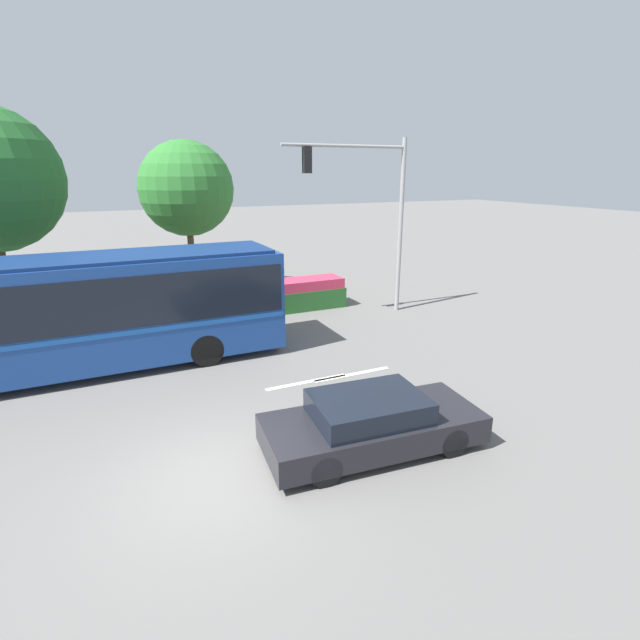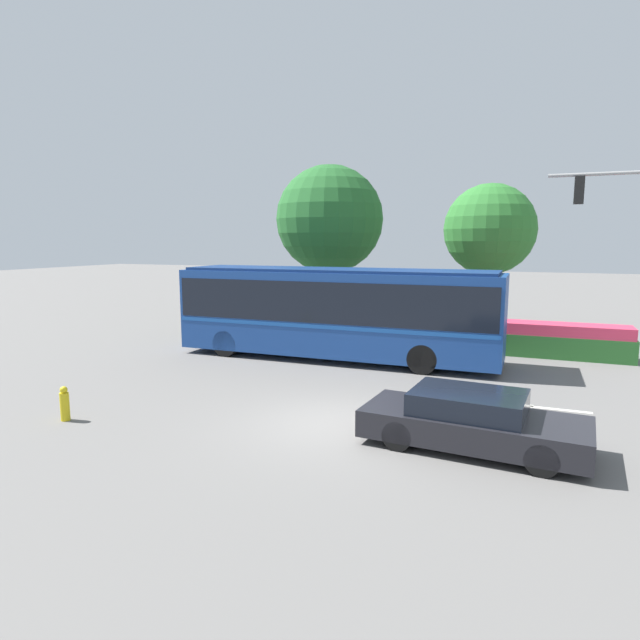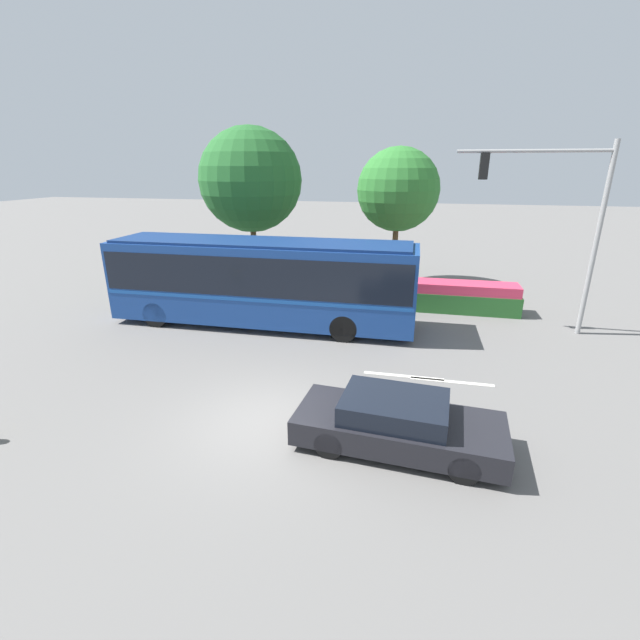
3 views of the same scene
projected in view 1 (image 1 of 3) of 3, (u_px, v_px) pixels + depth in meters
The scene contains 8 objects.
ground_plane at pixel (218, 479), 9.06m from camera, with size 140.00×140.00×0.00m, color slate.
city_bus at pixel (72, 309), 13.40m from camera, with size 11.96×2.70×3.36m.
sedan_foreground at pixel (372, 423), 9.92m from camera, with size 4.75×2.24×1.22m.
traffic_light_pole at pixel (375, 202), 18.31m from camera, with size 5.16×0.24×6.88m.
flowering_hedge at pixel (261, 299), 19.46m from camera, with size 7.24×1.29×1.27m.
street_tree_centre at pixel (186, 189), 21.04m from camera, with size 4.17×4.17×6.98m.
lane_stripe_near at pixel (352, 374), 13.71m from camera, with size 2.40×0.16×0.01m, color silver.
lane_stripe_mid at pixel (307, 382), 13.21m from camera, with size 2.40×0.16×0.01m, color silver.
Camera 1 is at (-1.44, -7.83, 5.65)m, focal length 26.51 mm.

